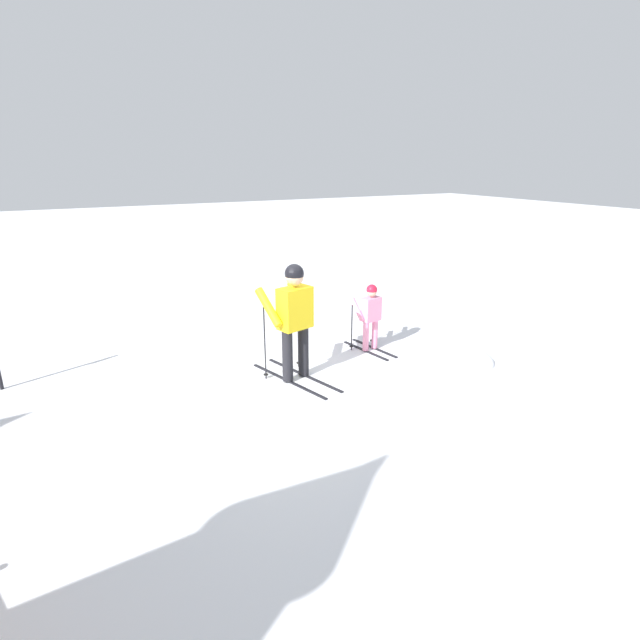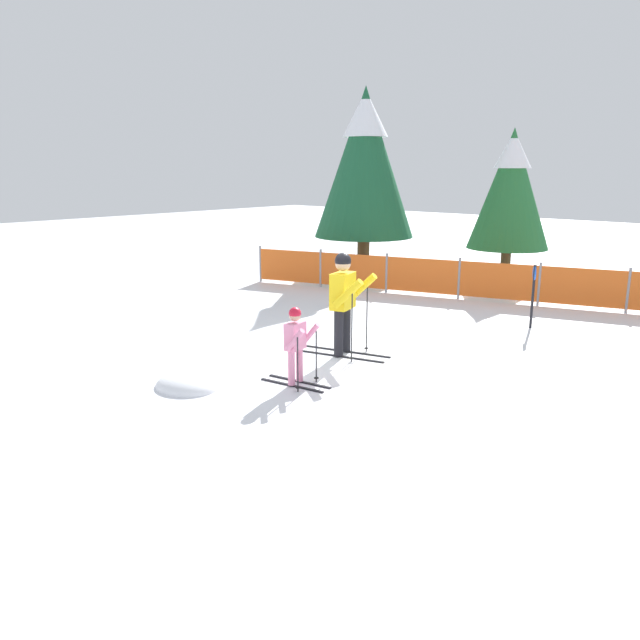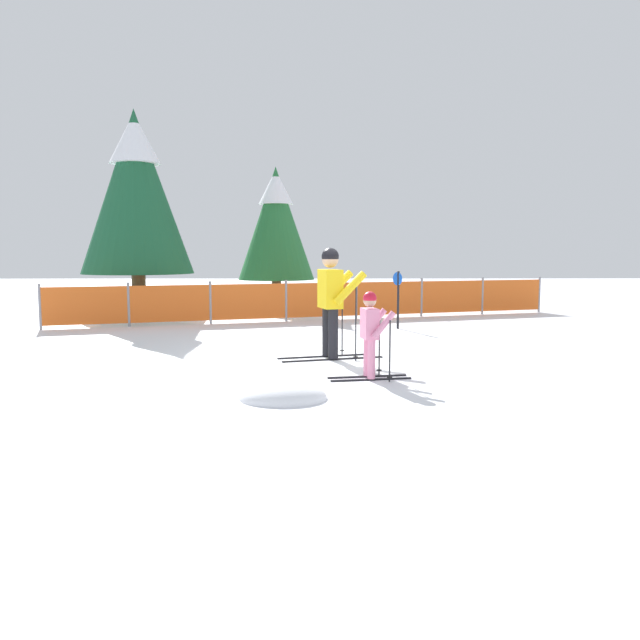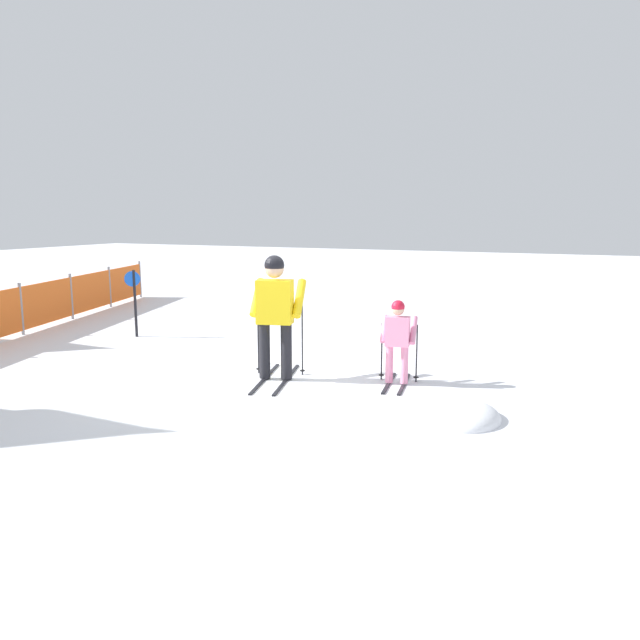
{
  "view_description": "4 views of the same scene",
  "coord_description": "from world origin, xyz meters",
  "px_view_note": "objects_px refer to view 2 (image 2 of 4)",
  "views": [
    {
      "loc": [
        -5.99,
        2.78,
        3.04
      ],
      "look_at": [
        0.25,
        -0.54,
        0.75
      ],
      "focal_mm": 28.0,
      "sensor_mm": 36.0,
      "label": 1
    },
    {
      "loc": [
        6.31,
        -7.64,
        3.0
      ],
      "look_at": [
        0.2,
        -0.77,
        0.75
      ],
      "focal_mm": 35.0,
      "sensor_mm": 36.0,
      "label": 2
    },
    {
      "loc": [
        -0.35,
        -9.45,
        1.61
      ],
      "look_at": [
        -0.14,
        -0.44,
        0.64
      ],
      "focal_mm": 35.0,
      "sensor_mm": 36.0,
      "label": 3
    },
    {
      "loc": [
        -7.22,
        -3.95,
        2.23
      ],
      "look_at": [
        0.26,
        -0.57,
        0.82
      ],
      "focal_mm": 35.0,
      "sensor_mm": 36.0,
      "label": 4
    }
  ],
  "objects_px": {
    "safety_fence": "(498,281)",
    "conifer_near": "(511,187)",
    "conifer_far": "(365,160)",
    "skier_adult": "(344,295)",
    "skier_child": "(296,340)",
    "trail_marker": "(533,289)"
  },
  "relations": [
    {
      "from": "safety_fence",
      "to": "trail_marker",
      "type": "relative_size",
      "value": 9.8
    },
    {
      "from": "skier_adult",
      "to": "conifer_far",
      "type": "relative_size",
      "value": 0.33
    },
    {
      "from": "skier_child",
      "to": "conifer_near",
      "type": "xyz_separation_m",
      "value": [
        -1.67,
        10.07,
        1.84
      ]
    },
    {
      "from": "skier_adult",
      "to": "skier_child",
      "type": "distance_m",
      "value": 1.67
    },
    {
      "from": "skier_child",
      "to": "safety_fence",
      "type": "xyz_separation_m",
      "value": [
        -0.44,
        7.12,
        -0.17
      ]
    },
    {
      "from": "safety_fence",
      "to": "trail_marker",
      "type": "xyz_separation_m",
      "value": [
        1.58,
        -1.79,
        0.28
      ]
    },
    {
      "from": "conifer_far",
      "to": "conifer_near",
      "type": "distance_m",
      "value": 4.01
    },
    {
      "from": "safety_fence",
      "to": "conifer_near",
      "type": "xyz_separation_m",
      "value": [
        -1.23,
        2.95,
        2.01
      ]
    },
    {
      "from": "conifer_near",
      "to": "trail_marker",
      "type": "height_order",
      "value": "conifer_near"
    },
    {
      "from": "skier_adult",
      "to": "conifer_near",
      "type": "relative_size",
      "value": 0.42
    },
    {
      "from": "skier_child",
      "to": "conifer_far",
      "type": "height_order",
      "value": "conifer_far"
    },
    {
      "from": "skier_child",
      "to": "conifer_near",
      "type": "relative_size",
      "value": 0.28
    },
    {
      "from": "skier_child",
      "to": "safety_fence",
      "type": "bearing_deg",
      "value": 84.13
    },
    {
      "from": "skier_child",
      "to": "conifer_far",
      "type": "relative_size",
      "value": 0.22
    },
    {
      "from": "conifer_far",
      "to": "skier_adult",
      "type": "bearing_deg",
      "value": -54.48
    },
    {
      "from": "conifer_far",
      "to": "trail_marker",
      "type": "height_order",
      "value": "conifer_far"
    },
    {
      "from": "skier_child",
      "to": "conifer_far",
      "type": "bearing_deg",
      "value": 112.71
    },
    {
      "from": "safety_fence",
      "to": "conifer_near",
      "type": "relative_size",
      "value": 2.98
    },
    {
      "from": "skier_child",
      "to": "trail_marker",
      "type": "distance_m",
      "value": 5.45
    },
    {
      "from": "skier_adult",
      "to": "conifer_far",
      "type": "height_order",
      "value": "conifer_far"
    },
    {
      "from": "skier_adult",
      "to": "conifer_near",
      "type": "distance_m",
      "value": 8.72
    },
    {
      "from": "skier_adult",
      "to": "safety_fence",
      "type": "bearing_deg",
      "value": 74.59
    }
  ]
}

